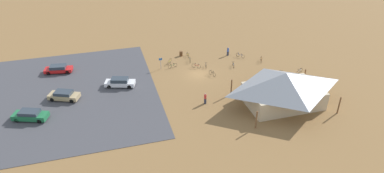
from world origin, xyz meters
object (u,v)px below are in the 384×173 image
object	(u,v)px
trash_bin	(181,54)
bicycle_green_edge_south	(173,66)
lot_sign	(161,62)
bicycle_yellow_near_sign	(188,55)
bicycle_silver_lone_west	(233,65)
bicycle_orange_mid_cluster	(261,59)
visitor_crossing_yard	(205,98)
bike_pavilion	(284,87)
bicycle_red_yard_right	(196,66)
car_red_back_corner	(58,69)
car_white_second_row	(120,82)
bicycle_blue_near_porch	(240,55)
car_tan_end_stall	(64,95)
bicycle_purple_by_bin	(279,73)
bicycle_white_front_row	(300,71)
bicycle_yellow_trailside	(170,62)
bicycle_teal_lone_east	(190,60)
bicycle_black_back_row	(212,73)
bicycle_silver_yard_front	(206,65)
car_green_front_row	(30,115)
visitor_at_bikes	(228,51)

from	to	relation	value
trash_bin	bicycle_green_edge_south	world-z (taller)	trash_bin
lot_sign	bicycle_yellow_near_sign	distance (m)	7.02
bicycle_yellow_near_sign	bicycle_silver_lone_west	bearing A→B (deg)	136.81
bicycle_orange_mid_cluster	visitor_crossing_yard	distance (m)	17.80
lot_sign	bicycle_orange_mid_cluster	distance (m)	18.38
bike_pavilion	bicycle_red_yard_right	xyz separation A→B (m)	(8.79, -14.60, -2.47)
car_red_back_corner	visitor_crossing_yard	xyz separation A→B (m)	(-21.17, 16.24, 0.21)
bicycle_orange_mid_cluster	car_white_second_row	bearing A→B (deg)	4.88
lot_sign	bicycle_red_yard_right	world-z (taller)	lot_sign
bicycle_silver_lone_west	bicycle_blue_near_porch	size ratio (longest dim) A/B	1.20
visitor_crossing_yard	bicycle_red_yard_right	bearing A→B (deg)	-100.14
car_tan_end_stall	bicycle_blue_near_porch	bearing A→B (deg)	-168.06
bicycle_orange_mid_cluster	bicycle_purple_by_bin	distance (m)	5.68
bicycle_blue_near_porch	car_red_back_corner	distance (m)	32.52
bicycle_white_front_row	car_red_back_corner	world-z (taller)	car_red_back_corner
bicycle_blue_near_porch	bike_pavilion	bearing A→B (deg)	88.65
bike_pavilion	car_red_back_corner	xyz separation A→B (m)	(32.01, -19.37, -2.15)
bicycle_white_front_row	car_red_back_corner	distance (m)	41.32
bicycle_green_edge_south	car_white_second_row	size ratio (longest dim) A/B	0.34
lot_sign	bicycle_yellow_trailside	xyz separation A→B (m)	(-1.92, -1.69, -1.03)
bicycle_red_yard_right	visitor_crossing_yard	bearing A→B (deg)	79.86
bicycle_yellow_near_sign	visitor_crossing_yard	distance (m)	16.53
bicycle_teal_lone_east	car_white_second_row	world-z (taller)	car_white_second_row
bicycle_green_edge_south	bicycle_black_back_row	xyz separation A→B (m)	(-5.77, 4.72, 0.01)
bike_pavilion	bicycle_green_edge_south	size ratio (longest dim) A/B	7.56
bicycle_silver_lone_west	bicycle_yellow_trailside	distance (m)	11.47
bicycle_purple_by_bin	bicycle_black_back_row	xyz separation A→B (m)	(10.90, -2.97, 0.01)
bike_pavilion	bicycle_green_edge_south	xyz separation A→B (m)	(12.76, -15.88, -2.47)
bike_pavilion	bicycle_white_front_row	distance (m)	11.24
bicycle_silver_yard_front	car_tan_end_stall	distance (m)	24.09
bicycle_red_yard_right	bicycle_green_edge_south	distance (m)	4.17
bicycle_orange_mid_cluster	bicycle_red_yard_right	bearing A→B (deg)	-3.60
bicycle_yellow_trailside	visitor_crossing_yard	size ratio (longest dim) A/B	0.86
bicycle_teal_lone_east	bicycle_silver_yard_front	xyz separation A→B (m)	(-2.07, 2.98, -0.03)
bicycle_orange_mid_cluster	bicycle_blue_near_porch	distance (m)	4.02
trash_bin	bicycle_black_back_row	size ratio (longest dim) A/B	0.56
lot_sign	bicycle_purple_by_bin	size ratio (longest dim) A/B	1.25
car_red_back_corner	car_white_second_row	distance (m)	12.37
car_green_front_row	car_white_second_row	world-z (taller)	car_white_second_row
bicycle_silver_lone_west	bicycle_red_yard_right	world-z (taller)	bicycle_red_yard_right
bicycle_green_edge_south	bicycle_black_back_row	size ratio (longest dim) A/B	1.07
trash_bin	bicycle_blue_near_porch	world-z (taller)	trash_bin
bicycle_red_yard_right	car_red_back_corner	xyz separation A→B (m)	(23.22, -4.77, 0.32)
bike_pavilion	bicycle_purple_by_bin	world-z (taller)	bike_pavilion
car_red_back_corner	lot_sign	bearing A→B (deg)	168.43
car_red_back_corner	bicycle_red_yard_right	bearing A→B (deg)	168.40
bicycle_teal_lone_east	visitor_at_bikes	bearing A→B (deg)	-175.34
lot_sign	bicycle_orange_mid_cluster	size ratio (longest dim) A/B	1.29
car_red_back_corner	bicycle_green_edge_south	bearing A→B (deg)	169.73
visitor_at_bikes	bicycle_yellow_near_sign	bearing A→B (deg)	-12.06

